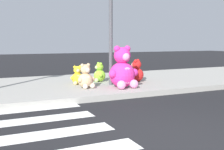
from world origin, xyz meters
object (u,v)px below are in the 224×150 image
at_px(plush_yellow, 78,77).
at_px(plush_red, 136,73).
at_px(sign_pole, 111,27).
at_px(plush_pink_large, 123,71).
at_px(plush_lime, 99,74).
at_px(plush_tan, 86,78).

xyz_separation_m(plush_yellow, plush_red, (1.88, -0.26, 0.06)).
relative_size(sign_pole, plush_yellow, 5.63).
distance_m(plush_pink_large, plush_yellow, 1.49).
bearing_deg(plush_lime, plush_tan, -128.56).
xyz_separation_m(sign_pole, plush_tan, (-0.87, -0.24, -1.42)).
bearing_deg(plush_tan, plush_lime, 51.44).
relative_size(plush_lime, plush_red, 0.86).
height_order(plush_tan, plush_yellow, plush_tan).
xyz_separation_m(plush_tan, plush_yellow, (0.01, 0.77, -0.05)).
bearing_deg(plush_red, plush_pink_large, -137.06).
relative_size(plush_lime, plush_yellow, 1.10).
distance_m(plush_yellow, plush_red, 1.90).
bearing_deg(sign_pole, plush_red, 14.84).
distance_m(sign_pole, plush_pink_large, 1.36).
bearing_deg(plush_lime, sign_pole, -85.82).
distance_m(plush_lime, plush_red, 1.19).
bearing_deg(plush_red, plush_lime, 154.59).
height_order(plush_pink_large, plush_yellow, plush_pink_large).
relative_size(sign_pole, plush_lime, 5.13).
relative_size(plush_tan, plush_red, 0.95).
height_order(plush_tan, plush_lime, plush_tan).
bearing_deg(sign_pole, plush_lime, 94.18).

